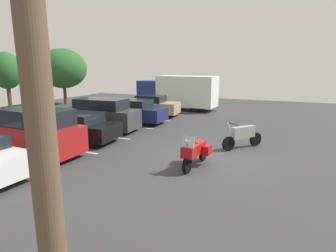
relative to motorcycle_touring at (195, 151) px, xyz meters
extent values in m
cube|color=#38383A|center=(1.30, -0.31, -0.67)|extent=(44.00, 44.00, 0.10)
cylinder|color=black|center=(-0.69, 0.06, -0.31)|extent=(0.62, 0.17, 0.61)
cylinder|color=black|center=(0.84, -0.07, -0.31)|extent=(0.62, 0.17, 0.61)
cube|color=#A51414|center=(0.08, -0.01, 0.08)|extent=(1.18, 0.46, 0.43)
cylinder|color=#B2B2B7|center=(-0.57, 0.05, 0.08)|extent=(0.50, 0.11, 1.08)
cylinder|color=black|center=(-0.49, 0.04, 0.48)|extent=(0.09, 0.62, 0.04)
cube|color=#A51414|center=(-0.59, 0.05, 0.12)|extent=(0.48, 0.48, 0.39)
cube|color=#B2C1CC|center=(-0.64, 0.06, 0.52)|extent=(0.20, 0.45, 0.39)
cube|color=#A51414|center=(0.39, -0.36, -0.01)|extent=(0.46, 0.28, 0.36)
cube|color=#A51414|center=(0.45, 0.28, -0.01)|extent=(0.46, 0.28, 0.36)
cylinder|color=black|center=(2.57, -0.75, -0.29)|extent=(0.58, 0.49, 0.65)
cylinder|color=black|center=(3.88, -1.78, -0.29)|extent=(0.58, 0.49, 0.65)
cube|color=gray|center=(3.22, -1.26, 0.15)|extent=(1.16, 1.00, 0.53)
cylinder|color=#B2B2B7|center=(2.66, -0.83, 0.12)|extent=(0.44, 0.37, 1.12)
cylinder|color=black|center=(2.73, -0.88, 0.60)|extent=(0.41, 0.51, 0.04)
cube|color=silver|center=(-2.85, 6.86, -0.61)|extent=(0.12, 5.01, 0.01)
cube|color=silver|center=(-0.15, 6.86, -0.61)|extent=(0.12, 5.01, 0.01)
cube|color=silver|center=(2.55, 6.86, -0.61)|extent=(0.12, 5.01, 0.01)
cube|color=silver|center=(5.25, 6.86, -0.61)|extent=(0.12, 5.01, 0.01)
cube|color=silver|center=(7.96, 6.86, -0.61)|extent=(0.12, 5.01, 0.01)
cube|color=silver|center=(10.66, 6.86, -0.61)|extent=(0.12, 5.01, 0.01)
cylinder|color=black|center=(-3.38, 5.18, -0.27)|extent=(0.25, 0.71, 0.70)
cube|color=maroon|center=(-1.32, 6.79, 0.15)|extent=(1.88, 4.50, 1.12)
cube|color=black|center=(-1.32, 6.57, 1.05)|extent=(1.71, 3.14, 0.68)
cylinder|color=black|center=(-0.53, 8.28, -0.29)|extent=(0.24, 0.66, 0.65)
cylinder|color=black|center=(-2.11, 5.30, -0.29)|extent=(0.24, 0.66, 0.65)
cylinder|color=black|center=(-0.61, 5.26, -0.29)|extent=(0.24, 0.66, 0.65)
cube|color=black|center=(1.21, 6.66, -0.02)|extent=(2.18, 4.32, 0.73)
cube|color=black|center=(1.22, 6.57, 0.59)|extent=(1.90, 2.25, 0.49)
cylinder|color=black|center=(0.29, 8.04, -0.26)|extent=(0.26, 0.72, 0.71)
cylinder|color=black|center=(1.96, 8.14, -0.26)|extent=(0.26, 0.72, 0.71)
cylinder|color=black|center=(0.46, 5.19, -0.26)|extent=(0.26, 0.72, 0.71)
cylinder|color=black|center=(2.13, 5.29, -0.26)|extent=(0.26, 0.72, 0.71)
cube|color=#38383D|center=(3.74, 7.06, 0.12)|extent=(2.02, 4.65, 1.07)
cube|color=black|center=(3.74, 6.96, 0.96)|extent=(1.78, 2.96, 0.62)
cylinder|color=black|center=(2.90, 8.57, -0.31)|extent=(0.25, 0.63, 0.62)
cylinder|color=black|center=(4.41, 8.65, -0.31)|extent=(0.25, 0.63, 0.62)
cylinder|color=black|center=(3.06, 5.48, -0.31)|extent=(0.25, 0.63, 0.62)
cylinder|color=black|center=(4.58, 5.56, -0.31)|extent=(0.25, 0.63, 0.62)
cube|color=navy|center=(6.52, 6.69, 0.02)|extent=(1.77, 4.85, 0.83)
cube|color=black|center=(6.52, 6.41, 0.69)|extent=(1.63, 2.19, 0.50)
cylinder|color=black|center=(5.77, 8.34, -0.27)|extent=(0.22, 0.70, 0.70)
cylinder|color=black|center=(7.27, 8.34, -0.27)|extent=(0.22, 0.70, 0.70)
cylinder|color=black|center=(5.77, 5.04, -0.27)|extent=(0.22, 0.70, 0.70)
cylinder|color=black|center=(7.28, 5.04, -0.27)|extent=(0.22, 0.70, 0.70)
cube|color=tan|center=(9.45, 6.72, 0.03)|extent=(2.15, 4.62, 0.82)
cube|color=black|center=(9.46, 6.60, 0.69)|extent=(1.81, 2.13, 0.50)
cylinder|color=black|center=(8.56, 8.18, -0.26)|extent=(0.28, 0.73, 0.72)
cylinder|color=black|center=(10.09, 8.30, -0.26)|extent=(0.28, 0.73, 0.72)
cylinder|color=black|center=(8.80, 5.13, -0.26)|extent=(0.28, 0.73, 0.72)
cylinder|color=black|center=(10.34, 5.25, -0.26)|extent=(0.28, 0.73, 0.72)
cube|color=navy|center=(13.35, 8.46, 0.80)|extent=(2.30, 2.04, 2.12)
cube|color=white|center=(13.20, 5.00, 1.03)|extent=(2.44, 5.09, 2.57)
cylinder|color=black|center=(12.42, 8.43, -0.17)|extent=(0.34, 0.91, 0.90)
cylinder|color=black|center=(14.28, 8.35, -0.17)|extent=(0.34, 0.91, 0.90)
cylinder|color=black|center=(12.22, 3.93, -0.17)|extent=(0.34, 0.91, 0.90)
cylinder|color=black|center=(14.08, 3.85, -0.17)|extent=(0.34, 0.91, 0.90)
cylinder|color=#4C3823|center=(12.04, 17.59, 0.18)|extent=(0.31, 0.31, 1.60)
ellipsoid|color=#285B28|center=(12.04, 17.59, 2.92)|extent=(4.56, 4.56, 3.87)
cylinder|color=#4C3823|center=(7.11, 19.17, 0.30)|extent=(0.32, 0.32, 1.83)
ellipsoid|color=#285B28|center=(7.11, 19.17, 2.77)|extent=(2.54, 2.54, 3.12)
camera|label=1|loc=(-9.51, -3.00, 3.10)|focal=29.63mm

